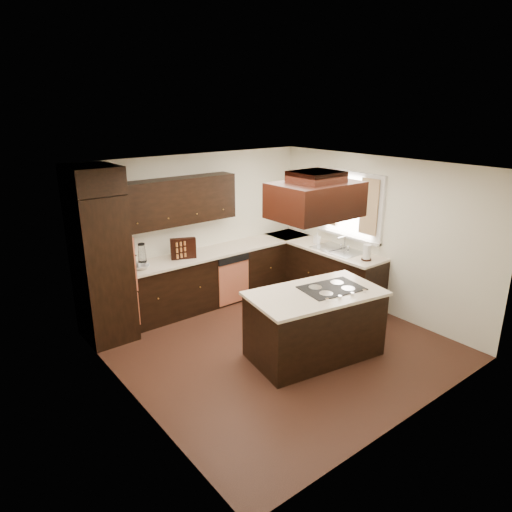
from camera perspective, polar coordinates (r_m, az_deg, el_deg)
name	(u,v)px	position (r m, az deg, el deg)	size (l,w,h in m)	color
floor	(276,345)	(6.61, 2.58, -11.06)	(4.20, 4.20, 0.02)	#4F2C1D
ceiling	(279,166)	(5.81, 2.94, 11.14)	(4.20, 4.20, 0.02)	silver
wall_back	(196,229)	(7.74, -7.52, 3.34)	(4.20, 0.02, 2.50)	#EBE8CD
wall_front	(417,316)	(4.82, 19.46, -7.12)	(4.20, 0.02, 2.50)	#EBE8CD
wall_left	(128,302)	(5.06, -15.75, -5.50)	(0.02, 4.20, 2.50)	#EBE8CD
wall_right	(377,235)	(7.59, 14.92, 2.55)	(0.02, 4.20, 2.50)	#EBE8CD
oven_column	(102,269)	(6.74, -18.68, -1.50)	(0.65, 0.75, 2.12)	black
wall_oven_face	(126,260)	(6.83, -15.99, -0.43)	(0.05, 0.62, 0.78)	#D36F4D
base_cabinets_back	(209,279)	(7.76, -5.87, -2.87)	(2.93, 0.60, 0.88)	black
base_cabinets_right	(321,271)	(8.16, 8.13, -1.88)	(0.60, 2.40, 0.88)	black
countertop_back	(209,253)	(7.59, -5.92, 0.34)	(2.93, 0.63, 0.04)	beige
countertop_right	(322,246)	(8.00, 8.20, 1.19)	(0.63, 2.40, 0.04)	beige
upper_cabinets	(177,201)	(7.26, -9.89, 6.75)	(2.00, 0.34, 0.72)	black
dishwasher_front	(234,282)	(7.69, -2.83, -3.32)	(0.60, 0.05, 0.72)	#D36F4D
window_frame	(351,205)	(7.79, 11.77, 6.23)	(0.06, 1.32, 1.12)	white
window_pane	(352,205)	(7.81, 11.91, 6.26)	(0.00, 1.20, 1.00)	white
curtain_left	(369,207)	(7.48, 13.95, 5.97)	(0.02, 0.34, 0.90)	beige
curtain_right	(330,199)	(8.01, 9.22, 7.07)	(0.02, 0.34, 0.90)	beige
sink_rim	(337,250)	(7.78, 10.13, 0.77)	(0.52, 0.84, 0.01)	silver
island	(314,325)	(6.21, 7.31, -8.59)	(1.69, 0.92, 0.88)	black
island_top	(316,294)	(6.01, 7.48, -4.68)	(1.75, 0.98, 0.04)	beige
cooktop	(332,288)	(6.15, 9.44, -3.99)	(0.80, 0.53, 0.01)	black
range_hood	(315,200)	(5.53, 7.42, 6.98)	(1.05, 0.72, 0.42)	black
hood_duct	(316,177)	(5.49, 7.54, 9.79)	(0.55, 0.50, 0.13)	black
blender_base	(143,265)	(7.01, -13.95, -1.07)	(0.15, 0.15, 0.10)	silver
blender_pitcher	(142,253)	(6.95, -14.07, 0.33)	(0.13, 0.13, 0.26)	silver
spice_rack	(183,248)	(7.28, -9.08, 0.94)	(0.40, 0.10, 0.33)	black
mixing_bowl	(141,267)	(6.99, -14.23, -1.30)	(0.27, 0.27, 0.07)	white
soap_bottle	(317,238)	(8.06, 7.63, 2.24)	(0.09, 0.09, 0.20)	white
paper_towel	(367,252)	(7.33, 13.68, 0.44)	(0.12, 0.12, 0.26)	white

